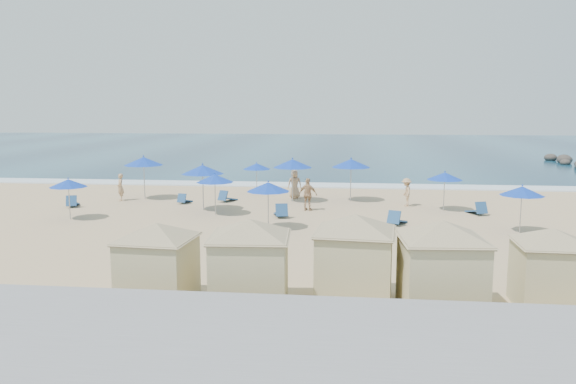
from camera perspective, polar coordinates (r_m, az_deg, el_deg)
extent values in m
plane|color=tan|center=(25.76, 0.95, -4.08)|extent=(160.00, 160.00, 0.00)
cube|color=#0D314C|center=(80.26, 4.69, 4.52)|extent=(160.00, 80.00, 0.06)
cube|color=white|center=(40.98, 3.00, 0.69)|extent=(160.00, 2.50, 0.08)
cube|color=gray|center=(13.27, -4.54, -13.99)|extent=(160.00, 2.20, 1.10)
cube|color=gray|center=(10.35, -7.86, -17.13)|extent=(160.00, 4.00, 0.12)
ellipsoid|color=#2C2825|center=(61.99, 26.33, 2.70)|extent=(1.00, 1.00, 0.65)
ellipsoid|color=#2C2825|center=(63.55, 26.29, 2.95)|extent=(1.48, 1.48, 0.96)
ellipsoid|color=#2C2825|center=(65.12, 26.24, 3.05)|extent=(1.40, 1.40, 0.91)
ellipsoid|color=#2C2825|center=(66.26, 25.12, 3.18)|extent=(1.32, 1.32, 0.86)
cube|color=black|center=(22.13, -2.91, -5.10)|extent=(0.99, 0.99, 0.83)
cube|color=#C7B988|center=(16.80, -13.07, -7.84)|extent=(2.04, 2.04, 1.91)
cube|color=tan|center=(16.56, -13.18, -4.68)|extent=(2.14, 2.14, 0.08)
pyramid|color=tan|center=(16.46, -13.24, -3.06)|extent=(4.17, 4.17, 0.48)
cube|color=#C7B988|center=(16.02, -3.89, -8.16)|extent=(2.19, 2.19, 2.06)
cube|color=tan|center=(15.76, -3.93, -4.58)|extent=(2.30, 2.30, 0.08)
pyramid|color=tan|center=(15.65, -3.95, -2.74)|extent=(4.50, 4.50, 0.51)
cube|color=#C7B988|center=(16.55, 6.78, -7.59)|extent=(2.27, 2.27, 2.09)
cube|color=tan|center=(16.29, 6.85, -4.05)|extent=(2.38, 2.38, 0.08)
pyramid|color=tan|center=(16.19, 6.88, -2.24)|extent=(4.57, 4.57, 0.52)
cube|color=#C7B988|center=(16.07, 15.28, -8.32)|extent=(2.26, 2.26, 2.11)
cube|color=tan|center=(15.80, 15.43, -4.65)|extent=(2.38, 2.38, 0.08)
pyramid|color=tan|center=(15.69, 15.50, -2.78)|extent=(4.60, 4.60, 0.53)
cube|color=#C7B988|center=(17.62, 25.09, -7.76)|extent=(1.89, 1.89, 1.85)
cube|color=tan|center=(17.40, 25.28, -4.83)|extent=(1.99, 1.99, 0.07)
pyramid|color=tan|center=(17.30, 25.38, -3.33)|extent=(4.06, 4.06, 0.46)
cylinder|color=#A5A8AD|center=(30.62, -21.32, -1.02)|extent=(0.04, 0.04, 1.70)
cone|color=#1038B0|center=(30.47, -21.42, 0.85)|extent=(1.88, 1.88, 0.40)
sphere|color=#1038B0|center=(30.44, -21.45, 1.31)|extent=(0.07, 0.07, 0.07)
cylinder|color=#A5A8AD|center=(35.99, -14.38, 1.02)|extent=(0.06, 0.06, 2.17)
cone|color=#1038B0|center=(35.85, -14.46, 3.06)|extent=(2.40, 2.40, 0.51)
sphere|color=#1038B0|center=(35.83, -14.48, 3.56)|extent=(0.09, 0.09, 0.09)
cylinder|color=#A5A8AD|center=(29.96, -7.40, -0.62)|extent=(0.05, 0.05, 1.79)
cone|color=#1038B0|center=(29.81, -7.44, 1.39)|extent=(1.98, 1.98, 0.42)
sphere|color=#1038B0|center=(29.78, -7.45, 1.88)|extent=(0.08, 0.08, 0.08)
cylinder|color=#A5A8AD|center=(37.19, -3.20, 1.12)|extent=(0.04, 0.04, 1.66)
cone|color=#1038B0|center=(37.07, -3.21, 2.63)|extent=(1.84, 1.84, 0.39)
sphere|color=#1038B0|center=(37.05, -3.21, 3.00)|extent=(0.07, 0.07, 0.07)
cylinder|color=#A5A8AD|center=(31.29, -8.62, 0.02)|extent=(0.06, 0.06, 2.09)
cone|color=#1038B0|center=(31.13, -8.67, 2.28)|extent=(2.31, 2.31, 0.50)
sphere|color=#1038B0|center=(31.10, -8.68, 2.83)|extent=(0.09, 0.09, 0.09)
cylinder|color=#A5A8AD|center=(26.23, -2.02, -1.82)|extent=(0.05, 0.05, 1.83)
cone|color=#1038B0|center=(26.06, -2.03, 0.53)|extent=(2.02, 2.02, 0.43)
sphere|color=#1038B0|center=(26.02, -2.03, 1.10)|extent=(0.08, 0.08, 0.08)
cylinder|color=#A5A8AD|center=(33.81, 0.46, 0.79)|extent=(0.06, 0.06, 2.13)
cone|color=#1038B0|center=(33.67, 0.46, 2.92)|extent=(2.36, 2.36, 0.51)
sphere|color=#1038B0|center=(33.64, 0.46, 3.45)|extent=(0.09, 0.09, 0.09)
cylinder|color=#A5A8AD|center=(34.26, 6.39, 0.83)|extent=(0.06, 0.06, 2.13)
cone|color=#1038B0|center=(34.12, 6.42, 2.93)|extent=(2.35, 2.35, 0.50)
sphere|color=#1038B0|center=(34.09, 6.43, 3.44)|extent=(0.09, 0.09, 0.09)
cylinder|color=#A5A8AD|center=(32.11, 15.57, -0.28)|extent=(0.05, 0.05, 1.76)
cone|color=#1038B0|center=(31.97, 15.64, 1.56)|extent=(1.94, 1.94, 0.42)
sphere|color=#1038B0|center=(31.94, 15.66, 2.02)|extent=(0.07, 0.07, 0.07)
cylinder|color=#A5A8AD|center=(27.46, 22.56, -2.06)|extent=(0.05, 0.05, 1.77)
cone|color=#1038B0|center=(27.30, 22.68, 0.11)|extent=(1.96, 1.96, 0.42)
sphere|color=#1038B0|center=(27.27, 22.71, 0.64)|extent=(0.07, 0.07, 0.07)
cube|color=navy|center=(34.64, -21.01, -1.11)|extent=(0.95, 1.35, 0.34)
cube|color=navy|center=(34.09, -21.15, -0.84)|extent=(0.66, 0.51, 0.60)
cube|color=navy|center=(34.08, -10.39, -0.86)|extent=(0.68, 1.15, 0.30)
cube|color=navy|center=(33.65, -10.75, -0.61)|extent=(0.55, 0.38, 0.52)
cube|color=navy|center=(34.34, -6.09, -0.66)|extent=(1.05, 1.37, 0.34)
cube|color=navy|center=(33.89, -6.63, -0.36)|extent=(0.67, 0.55, 0.60)
cube|color=navy|center=(29.36, -0.76, -2.16)|extent=(0.91, 1.44, 0.37)
cube|color=navy|center=(28.76, -0.64, -1.84)|extent=(0.69, 0.50, 0.65)
cube|color=navy|center=(27.96, 11.08, -2.87)|extent=(1.09, 1.43, 0.36)
cube|color=navy|center=(27.40, 10.71, -2.53)|extent=(0.70, 0.57, 0.63)
cube|color=navy|center=(31.68, 18.53, -1.82)|extent=(0.98, 1.41, 0.35)
cube|color=navy|center=(31.18, 19.05, -1.53)|extent=(0.68, 0.52, 0.62)
imported|color=tan|center=(35.77, -16.66, 0.47)|extent=(0.64, 0.72, 1.66)
imported|color=tan|center=(30.97, 2.04, -0.24)|extent=(1.14, 0.72, 1.80)
imported|color=tan|center=(33.09, 11.93, -0.01)|extent=(0.68, 1.09, 1.62)
imported|color=tan|center=(35.22, 0.68, 0.82)|extent=(0.96, 0.70, 1.79)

